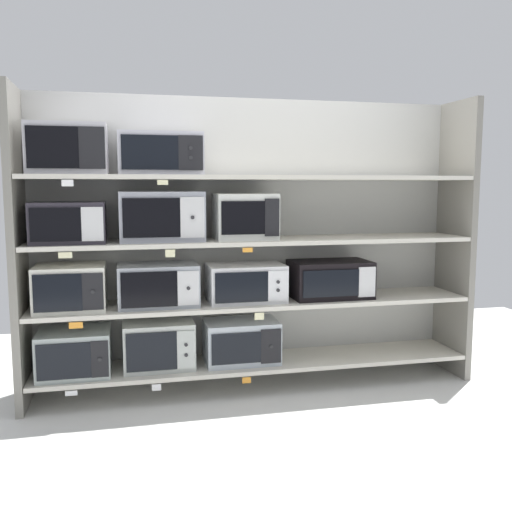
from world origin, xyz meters
TOP-DOWN VIEW (x-y plane):
  - ground at (0.00, -1.00)m, footprint 7.12×6.00m
  - back_panel at (0.00, 0.26)m, footprint 3.32×0.04m
  - upright_left at (-1.59, 0.00)m, footprint 0.05×0.48m
  - upright_right at (1.59, 0.00)m, footprint 0.05×0.48m
  - shelf_0 at (0.00, 0.00)m, footprint 3.12×0.48m
  - microwave_0 at (-1.26, -0.00)m, footprint 0.47×0.43m
  - microwave_1 at (-0.70, -0.00)m, footprint 0.49×0.34m
  - microwave_2 at (-0.11, -0.00)m, footprint 0.52×0.36m
  - price_tag_0 at (-1.27, -0.25)m, footprint 0.08×0.00m
  - price_tag_1 at (-0.73, -0.25)m, footprint 0.06×0.00m
  - price_tag_2 at (-0.12, -0.25)m, footprint 0.06×0.00m
  - shelf_1 at (0.00, 0.00)m, footprint 3.12×0.48m
  - microwave_3 at (-1.27, -0.00)m, footprint 0.46×0.41m
  - microwave_4 at (-0.70, -0.00)m, footprint 0.54×0.38m
  - microwave_5 at (-0.08, -0.00)m, footprint 0.54×0.36m
  - microwave_6 at (0.56, -0.00)m, footprint 0.58×0.37m
  - price_tag_3 at (-1.23, -0.25)m, footprint 0.09×0.00m
  - price_tag_4 at (-0.03, -0.25)m, footprint 0.07×0.00m
  - shelf_2 at (0.00, 0.00)m, footprint 3.12×0.48m
  - microwave_7 at (-1.27, -0.00)m, footprint 0.47×0.40m
  - microwave_8 at (-0.66, -0.00)m, footprint 0.56×0.37m
  - microwave_9 at (-0.08, -0.00)m, footprint 0.43×0.34m
  - price_tag_5 at (-1.27, -0.25)m, footprint 0.08×0.00m
  - price_tag_6 at (-0.63, -0.25)m, footprint 0.06×0.00m
  - price_tag_7 at (-0.11, -0.25)m, footprint 0.07×0.00m
  - shelf_3 at (0.00, 0.00)m, footprint 3.12×0.48m
  - microwave_10 at (-1.25, -0.00)m, footprint 0.49×0.40m
  - microwave_11 at (-0.67, -0.00)m, footprint 0.55×0.40m
  - price_tag_8 at (-1.24, -0.25)m, footprint 0.07×0.00m
  - price_tag_9 at (-0.67, -0.25)m, footprint 0.07×0.00m

SIDE VIEW (x-z plane):
  - ground at x=0.00m, z-range -0.02..0.00m
  - price_tag_1 at x=-0.73m, z-range 0.12..0.16m
  - price_tag_2 at x=-0.12m, z-range 0.12..0.16m
  - price_tag_0 at x=-1.27m, z-range 0.13..0.16m
  - shelf_0 at x=0.00m, z-range 0.17..0.20m
  - microwave_0 at x=-1.26m, z-range 0.20..0.50m
  - microwave_2 at x=-0.11m, z-range 0.20..0.50m
  - microwave_1 at x=-0.70m, z-range 0.20..0.53m
  - price_tag_4 at x=-0.03m, z-range 0.56..0.61m
  - price_tag_3 at x=-1.23m, z-range 0.57..0.61m
  - shelf_1 at x=0.00m, z-range 0.61..0.64m
  - microwave_5 at x=-0.08m, z-range 0.64..0.91m
  - microwave_6 at x=0.56m, z-range 0.64..0.91m
  - microwave_4 at x=-0.70m, z-range 0.64..0.93m
  - microwave_3 at x=-1.27m, z-range 0.64..0.94m
  - price_tag_6 at x=-0.63m, z-range 1.01..1.05m
  - price_tag_5 at x=-1.27m, z-range 1.02..1.05m
  - price_tag_7 at x=-0.11m, z-range 1.02..1.05m
  - back_panel at x=0.00m, z-range 0.00..2.10m
  - upright_left at x=-1.59m, z-range 0.00..2.10m
  - upright_right at x=1.59m, z-range 0.00..2.10m
  - shelf_2 at x=0.00m, z-range 1.06..1.09m
  - microwave_7 at x=-1.27m, z-range 1.09..1.36m
  - microwave_9 at x=-0.08m, z-range 1.09..1.41m
  - microwave_8 at x=-0.66m, z-range 1.09..1.43m
  - price_tag_8 at x=-1.24m, z-range 1.46..1.50m
  - price_tag_9 at x=-0.67m, z-range 1.47..1.50m
  - shelf_3 at x=0.00m, z-range 1.51..1.54m
  - microwave_11 at x=-0.67m, z-range 1.54..1.82m
  - microwave_10 at x=-1.25m, z-range 1.54..1.86m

